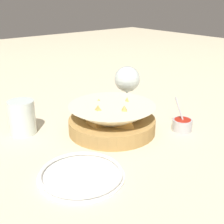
{
  "coord_description": "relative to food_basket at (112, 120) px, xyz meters",
  "views": [
    {
      "loc": [
        -0.65,
        0.48,
        0.38
      ],
      "look_at": [
        -0.02,
        -0.04,
        0.06
      ],
      "focal_mm": 50.0,
      "sensor_mm": 36.0,
      "label": 1
    }
  ],
  "objects": [
    {
      "name": "beer_mug",
      "position": [
        0.15,
        0.2,
        0.01
      ],
      "size": [
        0.11,
        0.07,
        0.1
      ],
      "color": "silver",
      "rests_on": "ground_plane"
    },
    {
      "name": "wine_glass",
      "position": [
        0.12,
        -0.17,
        0.06
      ],
      "size": [
        0.09,
        0.09,
        0.14
      ],
      "color": "silver",
      "rests_on": "ground_plane"
    },
    {
      "name": "sauce_cup",
      "position": [
        -0.12,
        -0.16,
        -0.02
      ],
      "size": [
        0.06,
        0.06,
        0.1
      ],
      "color": "#B7B7BC",
      "rests_on": "ground_plane"
    },
    {
      "name": "ground_plane",
      "position": [
        0.02,
        0.04,
        -0.04
      ],
      "size": [
        4.0,
        4.0,
        0.0
      ],
      "primitive_type": "plane",
      "color": "beige"
    },
    {
      "name": "food_basket",
      "position": [
        0.0,
        0.0,
        0.0
      ],
      "size": [
        0.25,
        0.25,
        0.1
      ],
      "color": "#B2894C",
      "rests_on": "ground_plane"
    },
    {
      "name": "side_plate",
      "position": [
        -0.14,
        0.2,
        -0.03
      ],
      "size": [
        0.19,
        0.19,
        0.01
      ],
      "color": "white",
      "rests_on": "ground_plane"
    }
  ]
}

